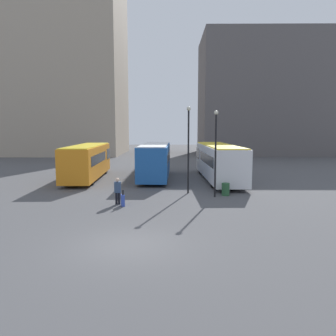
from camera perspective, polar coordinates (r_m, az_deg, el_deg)
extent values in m
plane|color=#4C4C4F|center=(13.15, -6.95, -13.14)|extent=(160.00, 160.00, 0.00)
cube|color=tan|center=(63.24, -19.31, 16.10)|extent=(24.10, 16.21, 30.07)
cube|color=#5B5656|center=(61.76, 17.80, 11.79)|extent=(25.26, 14.24, 20.24)
cube|color=orange|center=(30.09, -13.85, 1.19)|extent=(2.81, 10.58, 2.68)
cube|color=black|center=(34.27, -12.35, 2.46)|extent=(2.52, 2.02, 1.02)
cube|color=black|center=(29.14, -14.26, 1.66)|extent=(2.70, 6.81, 0.80)
cube|color=yellow|center=(29.99, -13.92, 3.81)|extent=(2.61, 10.37, 0.08)
cylinder|color=black|center=(33.38, -12.62, -0.16)|extent=(2.35, 1.08, 0.99)
cylinder|color=black|center=(27.08, -15.22, -1.85)|extent=(2.35, 1.08, 0.99)
cube|color=#1E56A3|center=(29.53, -2.27, 1.34)|extent=(2.60, 9.77, 2.78)
cube|color=black|center=(33.47, -1.81, 2.59)|extent=(2.50, 1.83, 1.05)
cube|color=black|center=(28.63, -2.38, 1.86)|extent=(2.57, 6.27, 0.83)
cube|color=white|center=(29.43, -2.28, 4.11)|extent=(2.40, 9.57, 0.08)
cylinder|color=black|center=(32.65, -1.90, -0.21)|extent=(2.35, 0.97, 0.93)
cylinder|color=black|center=(26.69, -2.68, -1.81)|extent=(2.35, 0.97, 0.93)
cube|color=silver|center=(28.86, 8.81, 1.15)|extent=(2.92, 12.14, 2.73)
cube|color=black|center=(33.69, 7.33, 2.57)|extent=(2.62, 2.30, 1.04)
cube|color=black|center=(27.77, 9.21, 1.63)|extent=(2.80, 7.80, 0.82)
cube|color=yellow|center=(28.76, 8.86, 3.94)|extent=(2.71, 11.89, 0.08)
cylinder|color=black|center=(32.65, 7.61, -0.16)|extent=(2.44, 1.13, 1.05)
cylinder|color=black|center=(25.37, 10.25, -2.23)|extent=(2.44, 1.13, 1.05)
cylinder|color=black|center=(19.77, -8.97, -5.26)|extent=(0.17, 0.17, 0.73)
cylinder|color=black|center=(19.79, -8.51, -5.24)|extent=(0.17, 0.17, 0.73)
cylinder|color=#334766|center=(19.65, -8.78, -3.31)|extent=(0.50, 0.50, 0.63)
sphere|color=beige|center=(19.58, -8.80, -2.06)|extent=(0.24, 0.24, 0.24)
cube|color=#334CB2|center=(19.37, -7.88, -5.58)|extent=(0.30, 0.47, 0.67)
cube|color=black|center=(19.12, -7.86, -4.25)|extent=(0.11, 0.05, 0.30)
cylinder|color=black|center=(22.65, 3.56, 2.78)|extent=(0.12, 0.12, 5.76)
sphere|color=beige|center=(22.64, 3.62, 10.28)|extent=(0.28, 0.28, 0.28)
cylinder|color=black|center=(21.55, 8.27, 2.08)|extent=(0.12, 0.12, 5.43)
sphere|color=beige|center=(21.50, 8.40, 9.54)|extent=(0.28, 0.28, 0.28)
cylinder|color=#285633|center=(22.44, 9.99, -3.67)|extent=(0.52, 0.52, 0.85)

